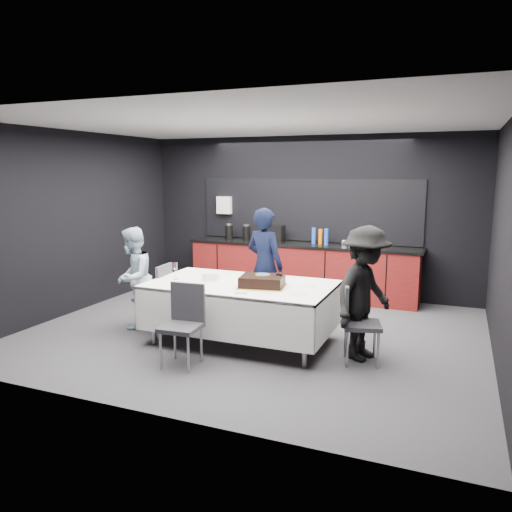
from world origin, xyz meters
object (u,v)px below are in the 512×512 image
Objects in this scene: party_table at (241,294)px; person_center at (265,266)px; chair_left at (158,292)px; person_right at (365,293)px; plate_stack at (211,276)px; cake_assembly at (262,281)px; chair_right at (355,318)px; champagne_flute at (176,267)px; chair_near at (184,318)px; person_left at (133,278)px.

party_table is 1.39× the size of person_center.
person_right reaches higher than chair_left.
person_center is at bearing 66.61° from plate_stack.
cake_assembly is 0.68× the size of chair_right.
champagne_flute is 0.14× the size of person_right.
cake_assembly is at bearing 114.56° from person_right.
chair_near is (-0.63, -0.83, -0.31)m from cake_assembly.
person_left reaches higher than chair_left.
person_right is at bearing 0.53° from party_table.
person_right is (2.45, 0.13, -0.15)m from champagne_flute.
chair_left and chair_near have the same top height.
plate_stack is at bearing 98.33° from chair_near.
person_center is (0.26, 1.85, 0.30)m from chair_near.
person_left is (-1.23, 0.00, -0.12)m from plate_stack.
person_center is at bearing 109.75° from cake_assembly.
person_right reaches higher than cake_assembly.
cake_assembly is 1.24m from person_right.
plate_stack reaches higher than party_table.
person_left is at bearing 179.90° from plate_stack.
champagne_flute is 2.46m from person_right.
cake_assembly is 1.22m from champagne_flute.
cake_assembly is (0.33, -0.09, 0.21)m from party_table.
champagne_flute is 0.24× the size of chair_near.
cake_assembly is at bearing 1.40° from champagne_flute.
cake_assembly is at bearing 126.69° from person_center.
party_table is 1.28m from chair_left.
person_right is at bearing 3.07° from champagne_flute.
plate_stack is 1.01m from person_center.
person_left reaches higher than party_table.
person_left reaches higher than cake_assembly.
cake_assembly is 0.38× the size of person_center.
cake_assembly is 0.68× the size of chair_left.
chair_near is at bearing 39.87° from person_left.
champagne_flute is at bearing -178.60° from cake_assembly.
person_left is at bearing 177.09° from cake_assembly.
party_table is 1.67m from person_left.
chair_near is at bearing -156.81° from chair_right.
chair_right is at bearing -5.56° from party_table.
person_right is (1.24, 0.10, -0.06)m from cake_assembly.
party_table is 2.51× the size of chair_near.
party_table is at bearing 109.53° from person_center.
person_center is at bearing 79.92° from person_right.
chair_left is 1.35m from chair_near.
plate_stack is 1.96m from chair_right.
person_center reaches higher than cake_assembly.
chair_right is at bearing -2.83° from cake_assembly.
chair_left is (-1.28, 0.02, -0.11)m from party_table.
party_table is 0.48m from plate_stack.
champagne_flute is at bearing -163.93° from plate_stack.
chair_left is 1.00× the size of chair_near.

